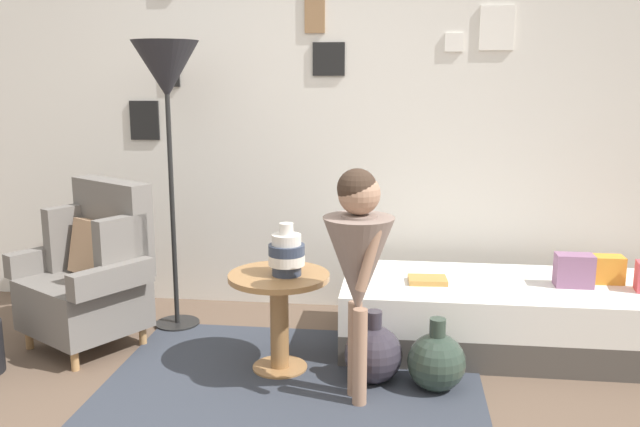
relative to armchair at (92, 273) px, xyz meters
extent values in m
cube|color=silver|center=(1.21, 0.90, 0.86)|extent=(4.80, 0.10, 2.60)
cube|color=black|center=(1.30, 0.85, 1.24)|extent=(0.21, 0.02, 0.21)
cube|color=gray|center=(1.30, 0.84, 1.24)|extent=(0.16, 0.01, 0.17)
cube|color=black|center=(0.24, 0.85, 1.17)|extent=(0.11, 0.02, 0.21)
cube|color=#5A5A53|center=(0.24, 0.84, 1.17)|extent=(0.08, 0.01, 0.16)
cube|color=black|center=(0.03, 0.85, 0.84)|extent=(0.20, 0.02, 0.27)
cube|color=silver|center=(0.03, 0.84, 0.84)|extent=(0.16, 0.01, 0.21)
cube|color=white|center=(2.10, 0.85, 1.34)|extent=(0.11, 0.02, 0.11)
cube|color=#A5A59E|center=(2.10, 0.84, 1.34)|extent=(0.09, 0.01, 0.09)
cube|color=olive|center=(1.22, 0.85, 1.54)|extent=(0.13, 0.02, 0.27)
cube|color=silver|center=(1.22, 0.84, 1.54)|extent=(0.10, 0.01, 0.21)
cube|color=white|center=(2.36, 0.85, 1.43)|extent=(0.21, 0.02, 0.27)
cube|color=#9D9D99|center=(2.36, 0.84, 1.43)|extent=(0.17, 0.01, 0.21)
cube|color=#333842|center=(1.26, -0.38, -0.43)|extent=(1.95, 1.46, 0.01)
cylinder|color=tan|center=(-0.36, -0.12, -0.38)|extent=(0.04, 0.04, 0.12)
cylinder|color=tan|center=(0.05, -0.38, -0.38)|extent=(0.04, 0.04, 0.12)
cylinder|color=tan|center=(-0.12, 0.26, -0.38)|extent=(0.04, 0.04, 0.12)
cylinder|color=tan|center=(0.29, 0.01, -0.38)|extent=(0.04, 0.04, 0.12)
cube|color=slate|center=(-0.04, -0.06, -0.17)|extent=(0.80, 0.79, 0.30)
cube|color=slate|center=(0.08, 0.14, 0.26)|extent=(0.58, 0.43, 0.55)
cube|color=slate|center=(-0.21, 0.16, 0.17)|extent=(0.23, 0.30, 0.39)
cube|color=slate|center=(0.24, -0.11, 0.17)|extent=(0.23, 0.30, 0.39)
cube|color=slate|center=(-0.33, 0.10, 0.05)|extent=(0.34, 0.48, 0.14)
cube|color=slate|center=(0.23, -0.25, 0.05)|extent=(0.34, 0.48, 0.14)
cube|color=tan|center=(0.01, 0.02, 0.14)|extent=(0.39, 0.33, 0.33)
cube|color=#4C4742|center=(2.42, 0.23, -0.35)|extent=(1.90, 0.80, 0.18)
cube|color=white|center=(2.42, 0.23, -0.15)|extent=(1.90, 0.80, 0.22)
cube|color=orange|center=(2.97, 0.31, 0.04)|extent=(0.20, 0.12, 0.16)
cube|color=gray|center=(2.77, 0.21, 0.05)|extent=(0.21, 0.12, 0.19)
cylinder|color=#9E7042|center=(1.16, -0.23, -0.43)|extent=(0.30, 0.30, 0.02)
cylinder|color=#9E7042|center=(1.16, -0.23, -0.17)|extent=(0.10, 0.10, 0.49)
cylinder|color=#9E7042|center=(1.16, -0.23, 0.09)|extent=(0.54, 0.54, 0.03)
cylinder|color=#2D384C|center=(1.20, -0.24, 0.13)|extent=(0.15, 0.15, 0.05)
cylinder|color=silver|center=(1.20, -0.24, 0.19)|extent=(0.19, 0.19, 0.05)
cylinder|color=#2D384C|center=(1.20, -0.24, 0.24)|extent=(0.19, 0.19, 0.05)
cylinder|color=silver|center=(1.20, -0.24, 0.30)|extent=(0.15, 0.15, 0.05)
cylinder|color=silver|center=(1.20, -0.24, 0.35)|extent=(0.07, 0.07, 0.06)
cylinder|color=black|center=(0.38, 0.35, -0.43)|extent=(0.28, 0.28, 0.02)
cylinder|color=black|center=(0.38, 0.35, 0.42)|extent=(0.03, 0.03, 1.68)
cone|color=#232328|center=(0.38, 0.35, 1.17)|extent=(0.40, 0.40, 0.34)
cylinder|color=#A37A60|center=(1.61, -0.58, -0.19)|extent=(0.07, 0.07, 0.49)
cylinder|color=#A37A60|center=(1.58, -0.49, -0.19)|extent=(0.07, 0.07, 0.49)
cone|color=gray|center=(1.60, -0.54, 0.25)|extent=(0.34, 0.34, 0.47)
cylinder|color=gray|center=(1.60, -0.54, 0.41)|extent=(0.17, 0.17, 0.18)
cylinder|color=#A37A60|center=(1.65, -0.64, 0.32)|extent=(0.14, 0.09, 0.31)
cylinder|color=#A37A60|center=(1.58, -0.42, 0.32)|extent=(0.14, 0.09, 0.31)
sphere|color=#A37A60|center=(1.60, -0.54, 0.60)|extent=(0.20, 0.20, 0.20)
sphere|color=#38281E|center=(1.59, -0.54, 0.62)|extent=(0.19, 0.19, 0.19)
cube|color=#BA8840|center=(1.96, 0.18, -0.02)|extent=(0.23, 0.17, 0.03)
sphere|color=#332D38|center=(1.67, -0.32, -0.29)|extent=(0.30, 0.30, 0.30)
cylinder|color=#332D38|center=(1.67, -0.32, -0.10)|extent=(0.09, 0.09, 0.09)
sphere|color=#2D3D33|center=(1.99, -0.37, -0.29)|extent=(0.30, 0.30, 0.30)
cylinder|color=#2D3D33|center=(1.99, -0.37, -0.10)|extent=(0.08, 0.08, 0.09)
camera|label=1|loc=(1.79, -3.60, 1.14)|focal=37.69mm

